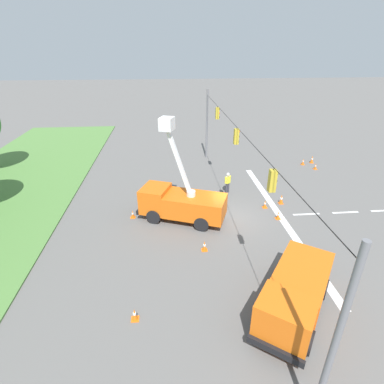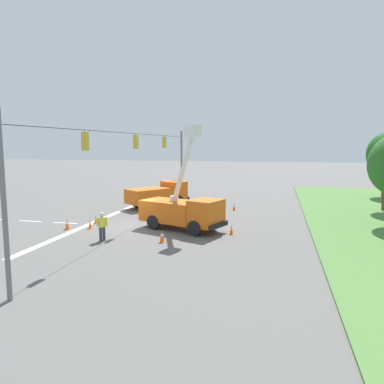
{
  "view_description": "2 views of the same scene",
  "coord_description": "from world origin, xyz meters",
  "px_view_note": "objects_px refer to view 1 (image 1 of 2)",
  "views": [
    {
      "loc": [
        -18.1,
        4.35,
        11.08
      ],
      "look_at": [
        0.88,
        2.65,
        1.74
      ],
      "focal_mm": 28.0,
      "sensor_mm": 36.0,
      "label": 1
    },
    {
      "loc": [
        24.66,
        9.77,
        5.9
      ],
      "look_at": [
        -0.63,
        3.96,
        2.54
      ],
      "focal_mm": 35.0,
      "sensor_mm": 36.0,
      "label": 2
    }
  ],
  "objects_px": {
    "traffic_cone_centre_line": "(281,199)",
    "traffic_cone_mid_left": "(312,159)",
    "traffic_cone_foreground_right": "(135,314)",
    "utility_truck_support_near": "(295,294)",
    "traffic_cone_far_left": "(316,166)",
    "road_worker": "(228,181)",
    "utility_truck_bucket_lift": "(181,201)",
    "traffic_cone_lane_edge_a": "(303,162)",
    "traffic_cone_lane_edge_b": "(265,204)",
    "traffic_cone_foreground_left": "(278,215)",
    "traffic_cone_far_right": "(204,246)",
    "traffic_cone_mid_right": "(184,193)",
    "traffic_cone_near_bucket": "(133,214)"
  },
  "relations": [
    {
      "from": "traffic_cone_mid_left",
      "to": "traffic_cone_far_right",
      "type": "height_order",
      "value": "traffic_cone_mid_left"
    },
    {
      "from": "utility_truck_support_near",
      "to": "road_worker",
      "type": "height_order",
      "value": "utility_truck_support_near"
    },
    {
      "from": "utility_truck_support_near",
      "to": "traffic_cone_mid_left",
      "type": "xyz_separation_m",
      "value": [
        18.91,
        -9.72,
        -0.81
      ]
    },
    {
      "from": "traffic_cone_near_bucket",
      "to": "traffic_cone_lane_edge_b",
      "type": "xyz_separation_m",
      "value": [
        0.6,
        -9.85,
        0.02
      ]
    },
    {
      "from": "traffic_cone_mid_left",
      "to": "traffic_cone_far_left",
      "type": "height_order",
      "value": "traffic_cone_mid_left"
    },
    {
      "from": "traffic_cone_far_right",
      "to": "traffic_cone_lane_edge_a",
      "type": "bearing_deg",
      "value": -41.69
    },
    {
      "from": "traffic_cone_mid_right",
      "to": "traffic_cone_lane_edge_b",
      "type": "bearing_deg",
      "value": -111.47
    },
    {
      "from": "traffic_cone_foreground_left",
      "to": "traffic_cone_lane_edge_a",
      "type": "distance_m",
      "value": 12.04
    },
    {
      "from": "road_worker",
      "to": "traffic_cone_centre_line",
      "type": "bearing_deg",
      "value": -121.35
    },
    {
      "from": "traffic_cone_near_bucket",
      "to": "traffic_cone_lane_edge_a",
      "type": "height_order",
      "value": "traffic_cone_lane_edge_a"
    },
    {
      "from": "traffic_cone_lane_edge_a",
      "to": "traffic_cone_lane_edge_b",
      "type": "relative_size",
      "value": 1.06
    },
    {
      "from": "road_worker",
      "to": "traffic_cone_lane_edge_a",
      "type": "xyz_separation_m",
      "value": [
        5.74,
        -9.06,
        -0.68
      ]
    },
    {
      "from": "traffic_cone_foreground_left",
      "to": "traffic_cone_mid_right",
      "type": "distance_m",
      "value": 7.61
    },
    {
      "from": "traffic_cone_lane_edge_a",
      "to": "traffic_cone_far_left",
      "type": "xyz_separation_m",
      "value": [
        -1.33,
        -0.71,
        -0.03
      ]
    },
    {
      "from": "traffic_cone_foreground_left",
      "to": "traffic_cone_far_right",
      "type": "distance_m",
      "value": 6.49
    },
    {
      "from": "traffic_cone_centre_line",
      "to": "traffic_cone_mid_left",
      "type": "bearing_deg",
      "value": -37.09
    },
    {
      "from": "utility_truck_bucket_lift",
      "to": "traffic_cone_lane_edge_a",
      "type": "relative_size",
      "value": 10.85
    },
    {
      "from": "utility_truck_support_near",
      "to": "traffic_cone_near_bucket",
      "type": "distance_m",
      "value": 12.3
    },
    {
      "from": "traffic_cone_foreground_left",
      "to": "traffic_cone_near_bucket",
      "type": "xyz_separation_m",
      "value": [
        1.08,
        10.28,
        -0.02
      ]
    },
    {
      "from": "utility_truck_bucket_lift",
      "to": "road_worker",
      "type": "distance_m",
      "value": 5.69
    },
    {
      "from": "traffic_cone_mid_right",
      "to": "utility_truck_bucket_lift",
      "type": "bearing_deg",
      "value": 173.32
    },
    {
      "from": "traffic_cone_mid_left",
      "to": "traffic_cone_centre_line",
      "type": "height_order",
      "value": "traffic_cone_centre_line"
    },
    {
      "from": "utility_truck_bucket_lift",
      "to": "road_worker",
      "type": "bearing_deg",
      "value": -45.97
    },
    {
      "from": "traffic_cone_mid_left",
      "to": "traffic_cone_lane_edge_a",
      "type": "distance_m",
      "value": 1.25
    },
    {
      "from": "traffic_cone_foreground_right",
      "to": "traffic_cone_mid_left",
      "type": "relative_size",
      "value": 0.82
    },
    {
      "from": "utility_truck_support_near",
      "to": "traffic_cone_far_left",
      "type": "relative_size",
      "value": 10.2
    },
    {
      "from": "traffic_cone_lane_edge_b",
      "to": "traffic_cone_far_left",
      "type": "xyz_separation_m",
      "value": [
        7.26,
        -7.44,
        -0.01
      ]
    },
    {
      "from": "traffic_cone_lane_edge_b",
      "to": "traffic_cone_far_left",
      "type": "relative_size",
      "value": 1.03
    },
    {
      "from": "road_worker",
      "to": "traffic_cone_lane_edge_a",
      "type": "height_order",
      "value": "road_worker"
    },
    {
      "from": "traffic_cone_foreground_right",
      "to": "utility_truck_support_near",
      "type": "bearing_deg",
      "value": -92.31
    },
    {
      "from": "traffic_cone_mid_left",
      "to": "utility_truck_support_near",
      "type": "bearing_deg",
      "value": 152.8
    },
    {
      "from": "traffic_cone_mid_left",
      "to": "traffic_cone_far_left",
      "type": "relative_size",
      "value": 1.28
    },
    {
      "from": "utility_truck_support_near",
      "to": "traffic_cone_foreground_right",
      "type": "relative_size",
      "value": 9.68
    },
    {
      "from": "traffic_cone_mid_right",
      "to": "traffic_cone_lane_edge_b",
      "type": "height_order",
      "value": "traffic_cone_mid_right"
    },
    {
      "from": "traffic_cone_foreground_left",
      "to": "traffic_cone_centre_line",
      "type": "distance_m",
      "value": 2.44
    },
    {
      "from": "traffic_cone_far_left",
      "to": "traffic_cone_mid_left",
      "type": "bearing_deg",
      "value": -14.23
    },
    {
      "from": "utility_truck_bucket_lift",
      "to": "traffic_cone_lane_edge_b",
      "type": "distance_m",
      "value": 6.61
    },
    {
      "from": "utility_truck_bucket_lift",
      "to": "traffic_cone_mid_left",
      "type": "distance_m",
      "value": 17.56
    },
    {
      "from": "utility_truck_support_near",
      "to": "traffic_cone_foreground_right",
      "type": "height_order",
      "value": "utility_truck_support_near"
    },
    {
      "from": "traffic_cone_foreground_right",
      "to": "traffic_cone_near_bucket",
      "type": "bearing_deg",
      "value": 5.54
    },
    {
      "from": "utility_truck_support_near",
      "to": "traffic_cone_mid_left",
      "type": "height_order",
      "value": "utility_truck_support_near"
    },
    {
      "from": "utility_truck_support_near",
      "to": "road_worker",
      "type": "xyz_separation_m",
      "value": [
        12.73,
        0.5,
        -0.2
      ]
    },
    {
      "from": "utility_truck_bucket_lift",
      "to": "utility_truck_support_near",
      "type": "distance_m",
      "value": 9.91
    },
    {
      "from": "utility_truck_bucket_lift",
      "to": "traffic_cone_near_bucket",
      "type": "xyz_separation_m",
      "value": [
        0.5,
        3.43,
        -1.14
      ]
    },
    {
      "from": "road_worker",
      "to": "traffic_cone_mid_left",
      "type": "xyz_separation_m",
      "value": [
        6.18,
        -10.23,
        -0.62
      ]
    },
    {
      "from": "traffic_cone_lane_edge_a",
      "to": "traffic_cone_centre_line",
      "type": "height_order",
      "value": "traffic_cone_centre_line"
    },
    {
      "from": "traffic_cone_mid_left",
      "to": "traffic_cone_lane_edge_a",
      "type": "xyz_separation_m",
      "value": [
        -0.44,
        1.16,
        -0.06
      ]
    },
    {
      "from": "utility_truck_support_near",
      "to": "traffic_cone_lane_edge_b",
      "type": "relative_size",
      "value": 9.86
    },
    {
      "from": "utility_truck_bucket_lift",
      "to": "traffic_cone_far_right",
      "type": "xyz_separation_m",
      "value": [
        -3.74,
        -1.18,
        -1.1
      ]
    },
    {
      "from": "utility_truck_support_near",
      "to": "traffic_cone_lane_edge_b",
      "type": "height_order",
      "value": "utility_truck_support_near"
    }
  ]
}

